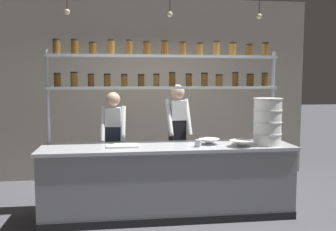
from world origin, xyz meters
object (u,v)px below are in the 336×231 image
prep_bowl_center_front (241,144)px  chef_left (114,139)px  chef_center (177,133)px  cutting_board (122,146)px  spice_shelf_unit (164,73)px  serving_cup_front (198,143)px  container_stack (267,121)px  prep_bowl_near_left (209,142)px

prep_bowl_center_front → chef_left: bearing=150.5°
chef_center → cutting_board: chef_center is taller
spice_shelf_unit → serving_cup_front: bearing=-52.9°
container_stack → chef_center: bearing=141.3°
spice_shelf_unit → container_stack: 1.50m
prep_bowl_near_left → chef_left: bearing=151.1°
prep_bowl_near_left → prep_bowl_center_front: 0.42m
chef_left → prep_bowl_near_left: chef_left is taller
chef_left → prep_bowl_center_front: chef_left is taller
chef_center → container_stack: chef_center is taller
spice_shelf_unit → prep_bowl_center_front: spice_shelf_unit is taller
prep_bowl_near_left → prep_bowl_center_front: (0.36, -0.22, 0.00)m
container_stack → cutting_board: container_stack is taller
cutting_board → container_stack: bearing=-3.0°
prep_bowl_center_front → serving_cup_front: bearing=173.9°
chef_left → container_stack: bearing=-15.7°
container_stack → cutting_board: (-1.87, 0.10, -0.29)m
chef_center → prep_bowl_near_left: 0.78m
spice_shelf_unit → chef_left: 1.23m
container_stack → spice_shelf_unit: bearing=161.0°
chef_left → container_stack: 2.16m
spice_shelf_unit → chef_center: size_ratio=1.84×
spice_shelf_unit → prep_bowl_center_front: size_ratio=10.41×
chef_left → chef_center: size_ratio=0.94×
container_stack → prep_bowl_near_left: bearing=170.6°
prep_bowl_near_left → prep_bowl_center_front: bearing=-31.6°
spice_shelf_unit → serving_cup_front: (0.37, -0.48, -0.88)m
serving_cup_front → prep_bowl_center_front: bearing=-6.1°
chef_left → prep_bowl_center_front: 1.84m
serving_cup_front → chef_left: bearing=141.3°
spice_shelf_unit → prep_bowl_near_left: size_ratio=11.31×
serving_cup_front → prep_bowl_near_left: bearing=41.8°
spice_shelf_unit → container_stack: (1.29, -0.44, -0.62)m
spice_shelf_unit → chef_left: (-0.69, 0.36, -0.95)m
container_stack → chef_left: bearing=157.8°
chef_left → serving_cup_front: bearing=-32.1°
spice_shelf_unit → prep_bowl_near_left: (0.55, -0.32, -0.89)m
cutting_board → prep_bowl_near_left: bearing=1.2°
chef_left → serving_cup_front: chef_left is taller
prep_bowl_near_left → serving_cup_front: size_ratio=3.07×
chef_left → prep_bowl_center_front: size_ratio=5.29×
prep_bowl_near_left → serving_cup_front: serving_cup_front is taller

